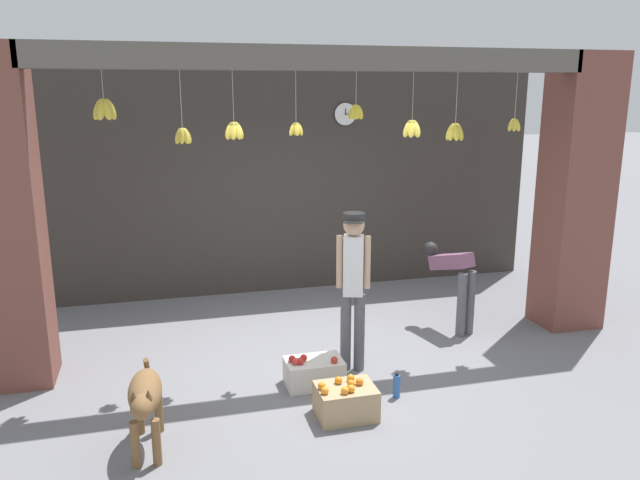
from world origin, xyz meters
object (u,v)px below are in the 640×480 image
object	(u,v)px
water_bottle	(397,386)
shopkeeper	(353,279)
fruit_crate_oranges	(346,401)
dog	(145,397)
wall_clock	(345,114)
fruit_crate_apples	(314,372)
worker_stooping	(454,277)

from	to	relation	value
water_bottle	shopkeeper	bearing A→B (deg)	108.00
fruit_crate_oranges	water_bottle	distance (m)	0.61
dog	wall_clock	xyz separation A→B (m)	(2.80, 3.81, 2.03)
water_bottle	fruit_crate_oranges	bearing A→B (deg)	-159.27
fruit_crate_oranges	fruit_crate_apples	size ratio (longest dim) A/B	0.92
worker_stooping	fruit_crate_apples	xyz separation A→B (m)	(-1.98, -1.00, -0.53)
shopkeeper	wall_clock	world-z (taller)	wall_clock
fruit_crate_apples	water_bottle	world-z (taller)	fruit_crate_apples
fruit_crate_oranges	water_bottle	size ratio (longest dim) A/B	2.07
worker_stooping	fruit_crate_oranges	xyz separation A→B (m)	(-1.86, -1.66, -0.52)
dog	worker_stooping	world-z (taller)	worker_stooping
fruit_crate_oranges	wall_clock	xyz separation A→B (m)	(1.10, 3.68, 2.35)
shopkeeper	fruit_crate_apples	distance (m)	1.00
dog	water_bottle	size ratio (longest dim) A/B	3.81
worker_stooping	water_bottle	xyz separation A→B (m)	(-1.29, -1.45, -0.55)
fruit_crate_oranges	fruit_crate_apples	distance (m)	0.67
shopkeeper	wall_clock	distance (m)	3.26
fruit_crate_oranges	fruit_crate_apples	xyz separation A→B (m)	(-0.13, 0.66, -0.01)
wall_clock	fruit_crate_oranges	bearing A→B (deg)	-106.59
fruit_crate_apples	water_bottle	distance (m)	0.83
worker_stooping	fruit_crate_oranges	size ratio (longest dim) A/B	1.95
water_bottle	dog	bearing A→B (deg)	-171.49
worker_stooping	wall_clock	size ratio (longest dim) A/B	3.08
fruit_crate_oranges	water_bottle	bearing A→B (deg)	20.73
shopkeeper	worker_stooping	world-z (taller)	shopkeeper
shopkeeper	fruit_crate_oranges	bearing A→B (deg)	88.25
dog	shopkeeper	size ratio (longest dim) A/B	0.57
dog	wall_clock	distance (m)	5.14
dog	fruit_crate_apples	bearing A→B (deg)	118.98
worker_stooping	fruit_crate_oranges	distance (m)	2.54
shopkeeper	wall_clock	bearing A→B (deg)	-85.84
shopkeeper	water_bottle	xyz separation A→B (m)	(0.22, -0.69, -0.86)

